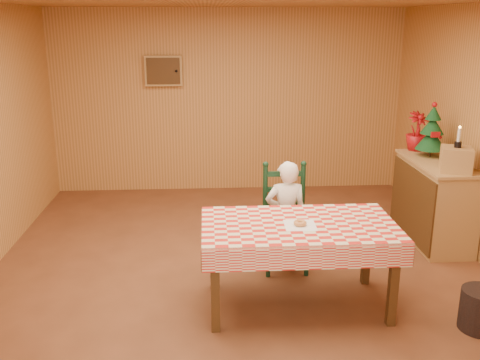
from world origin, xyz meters
name	(u,v)px	position (x,y,z in m)	size (l,w,h in m)	color
ground	(241,279)	(0.00, 0.00, 0.00)	(6.00, 6.00, 0.00)	brown
cabin_walls	(238,84)	(0.00, 0.53, 1.83)	(5.10, 6.05, 2.65)	#C48947
dining_table	(299,232)	(0.46, -0.51, 0.69)	(1.66, 0.96, 0.77)	#4A2E13
ladder_chair	(285,220)	(0.46, 0.27, 0.50)	(0.44, 0.40, 1.08)	black
seated_child	(286,216)	(0.46, 0.22, 0.56)	(0.41, 0.27, 1.12)	white
napkin	(300,225)	(0.46, -0.56, 0.77)	(0.26, 0.26, 0.00)	white
donut	(300,223)	(0.46, -0.56, 0.79)	(0.11, 0.11, 0.04)	#CB8648
shelf_unit	(433,201)	(2.22, 0.85, 0.47)	(0.54, 1.24, 0.93)	tan
crate	(456,159)	(2.23, 0.45, 1.06)	(0.30, 0.30, 0.25)	tan
christmas_tree	(432,132)	(2.23, 1.10, 1.21)	(0.34, 0.34, 0.62)	#4A2E13
flower_arrangement	(417,131)	(2.18, 1.40, 1.16)	(0.26, 0.26, 0.46)	#A20F13
candle_set	(458,141)	(2.23, 0.45, 1.24)	(0.07, 0.07, 0.22)	black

